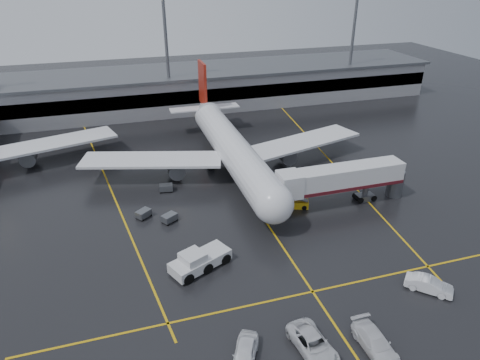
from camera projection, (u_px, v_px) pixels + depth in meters
name	position (u px, v px, depth m)	size (l,w,h in m)	color
ground	(249.00, 196.00, 65.14)	(220.00, 220.00, 0.00)	black
apron_line_centre	(249.00, 196.00, 65.14)	(0.25, 90.00, 0.02)	gold
apron_line_stop	(313.00, 292.00, 46.38)	(60.00, 0.25, 0.02)	gold
apron_line_left	(109.00, 185.00, 68.44)	(0.25, 70.00, 0.02)	gold
apron_line_right	(326.00, 156.00, 78.36)	(0.25, 70.00, 0.02)	gold
terminal	(187.00, 88.00, 104.05)	(122.00, 19.00, 8.60)	gray
light_mast_mid	(167.00, 50.00, 93.09)	(3.00, 1.20, 25.45)	#595B60
light_mast_right	(353.00, 40.00, 104.84)	(3.00, 1.20, 25.45)	#595B60
main_airliner	(231.00, 147.00, 71.50)	(48.80, 45.60, 14.10)	silver
jet_bridge	(342.00, 180.00, 61.35)	(19.90, 3.40, 6.05)	silver
pushback_tractor	(199.00, 261.00, 49.48)	(7.70, 5.61, 2.56)	silver
belt_loader	(296.00, 204.00, 62.07)	(3.84, 2.62, 2.24)	yellow
service_van_a	(313.00, 344.00, 38.97)	(2.77, 6.00, 1.67)	silver
service_van_b	(375.00, 343.00, 39.16)	(2.31, 5.69, 1.65)	silver
service_van_c	(429.00, 285.00, 46.17)	(1.70, 4.88, 1.61)	white
service_van_d	(245.00, 353.00, 38.07)	(1.97, 4.90, 1.67)	white
baggage_cart_a	(169.00, 218.00, 58.53)	(2.39, 2.18, 1.12)	#595B60
baggage_cart_b	(144.00, 213.00, 59.50)	(2.37, 2.26, 1.12)	#595B60
baggage_cart_c	(166.00, 188.00, 66.28)	(2.15, 1.54, 1.12)	#595B60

